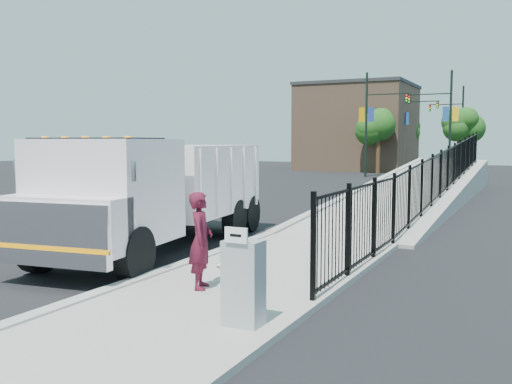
% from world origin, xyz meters
% --- Properties ---
extents(ground, '(120.00, 120.00, 0.00)m').
position_xyz_m(ground, '(0.00, 0.00, 0.00)').
color(ground, black).
rests_on(ground, ground).
extents(sidewalk, '(3.55, 12.00, 0.12)m').
position_xyz_m(sidewalk, '(1.93, -2.00, 0.06)').
color(sidewalk, '#9E998E').
rests_on(sidewalk, ground).
extents(curb, '(0.30, 12.00, 0.16)m').
position_xyz_m(curb, '(0.00, -2.00, 0.08)').
color(curb, '#ADAAA3').
rests_on(curb, ground).
extents(ramp, '(3.95, 24.06, 3.19)m').
position_xyz_m(ramp, '(2.12, 16.00, 0.00)').
color(ramp, '#9E998E').
rests_on(ramp, ground).
extents(iron_fence, '(0.10, 28.00, 1.80)m').
position_xyz_m(iron_fence, '(3.55, 12.00, 0.90)').
color(iron_fence, black).
rests_on(iron_fence, ground).
extents(truck, '(3.68, 8.72, 2.90)m').
position_xyz_m(truck, '(-1.79, 0.87, 1.63)').
color(truck, black).
rests_on(truck, ground).
extents(worker, '(0.64, 0.76, 1.77)m').
position_xyz_m(worker, '(1.45, -2.16, 1.00)').
color(worker, '#501022').
rests_on(worker, sidewalk).
extents(utility_cabinet, '(0.55, 0.40, 1.25)m').
position_xyz_m(utility_cabinet, '(3.10, -3.67, 0.75)').
color(utility_cabinet, gray).
rests_on(utility_cabinet, sidewalk).
extents(arrow_sign, '(0.35, 0.04, 0.22)m').
position_xyz_m(arrow_sign, '(3.10, -3.89, 1.48)').
color(arrow_sign, white).
rests_on(arrow_sign, utility_cabinet).
extents(debris, '(0.40, 0.40, 0.10)m').
position_xyz_m(debris, '(0.97, -0.42, 0.17)').
color(debris, silver).
rests_on(debris, sidewalk).
extents(light_pole_0, '(3.77, 0.22, 8.00)m').
position_xyz_m(light_pole_0, '(-4.69, 32.38, 4.36)').
color(light_pole_0, black).
rests_on(light_pole_0, ground).
extents(light_pole_1, '(3.78, 0.22, 8.00)m').
position_xyz_m(light_pole_1, '(0.69, 33.75, 4.36)').
color(light_pole_1, black).
rests_on(light_pole_1, ground).
extents(light_pole_2, '(3.77, 0.22, 8.00)m').
position_xyz_m(light_pole_2, '(-3.90, 41.76, 4.36)').
color(light_pole_2, black).
rests_on(light_pole_2, ground).
extents(light_pole_3, '(3.78, 0.22, 8.00)m').
position_xyz_m(light_pole_3, '(0.07, 46.92, 4.36)').
color(light_pole_3, black).
rests_on(light_pole_3, ground).
extents(tree_0, '(2.85, 2.85, 5.43)m').
position_xyz_m(tree_0, '(-5.26, 37.27, 3.96)').
color(tree_0, '#382314').
rests_on(tree_0, ground).
extents(tree_1, '(2.21, 2.21, 5.11)m').
position_xyz_m(tree_1, '(1.12, 38.46, 3.91)').
color(tree_1, '#382314').
rests_on(tree_1, ground).
extents(tree_2, '(2.93, 2.93, 5.47)m').
position_xyz_m(tree_2, '(-5.38, 48.86, 3.96)').
color(tree_2, '#382314').
rests_on(tree_2, ground).
extents(building, '(10.00, 10.00, 8.00)m').
position_xyz_m(building, '(-9.00, 44.00, 4.00)').
color(building, '#8C664C').
rests_on(building, ground).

